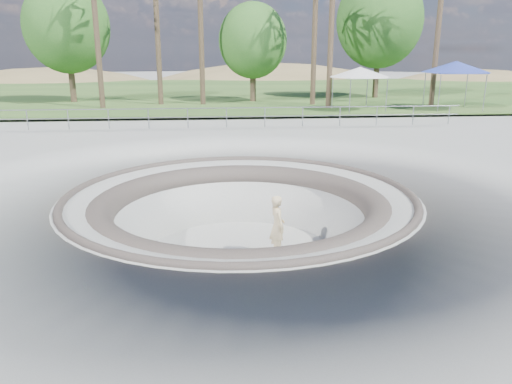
{
  "coord_description": "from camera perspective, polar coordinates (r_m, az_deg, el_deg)",
  "views": [
    {
      "loc": [
        -0.77,
        -13.96,
        4.11
      ],
      "look_at": [
        0.53,
        0.62,
        -0.1
      ],
      "focal_mm": 35.0,
      "sensor_mm": 36.0,
      "label": 1
    }
  ],
  "objects": [
    {
      "name": "bushy_tree_left",
      "position": [
        40.31,
        -20.83,
        17.27
      ],
      "size": [
        6.14,
        5.58,
        8.86
      ],
      "color": "brown",
      "rests_on": "ground"
    },
    {
      "name": "skate_bowl",
      "position": [
        15.19,
        -1.78,
        -6.98
      ],
      "size": [
        14.0,
        14.0,
        4.1
      ],
      "color": "#AAABA5",
      "rests_on": "ground"
    },
    {
      "name": "distant_hills",
      "position": [
        72.14,
        -1.41,
        7.17
      ],
      "size": [
        103.2,
        45.0,
        28.6
      ],
      "color": "brown",
      "rests_on": "ground"
    },
    {
      "name": "skater",
      "position": [
        14.69,
        2.46,
        -3.85
      ],
      "size": [
        0.59,
        0.76,
        1.85
      ],
      "primitive_type": "imported",
      "rotation": [
        0.0,
        0.0,
        1.81
      ],
      "color": "beige",
      "rests_on": "skateboard"
    },
    {
      "name": "bushy_tree_right",
      "position": [
        42.56,
        13.96,
        18.5
      ],
      "size": [
        6.8,
        6.18,
        9.81
      ],
      "color": "brown",
      "rests_on": "ground"
    },
    {
      "name": "safety_railing",
      "position": [
        26.2,
        -3.39,
        8.52
      ],
      "size": [
        25.0,
        0.06,
        1.03
      ],
      "color": "gray",
      "rests_on": "ground"
    },
    {
      "name": "skateboard",
      "position": [
        15.04,
        2.42,
        -7.23
      ],
      "size": [
        0.91,
        0.34,
        0.09
      ],
      "color": "#945C3B",
      "rests_on": "ground"
    },
    {
      "name": "grass_strip",
      "position": [
        48.12,
        -4.23,
        11.37
      ],
      "size": [
        180.0,
        36.0,
        0.12
      ],
      "color": "#2A5020",
      "rests_on": "ground"
    },
    {
      "name": "canopy_white",
      "position": [
        33.38,
        11.81,
        13.24
      ],
      "size": [
        5.29,
        5.29,
        2.73
      ],
      "color": "gray",
      "rests_on": "ground"
    },
    {
      "name": "ground",
      "position": [
        14.57,
        -1.84,
        -0.35
      ],
      "size": [
        180.0,
        180.0,
        0.0
      ],
      "primitive_type": "plane",
      "color": "#AAABA5",
      "rests_on": "ground"
    },
    {
      "name": "bushy_tree_mid",
      "position": [
        38.32,
        -0.35,
        16.89
      ],
      "size": [
        5.03,
        4.58,
        7.26
      ],
      "color": "brown",
      "rests_on": "ground"
    },
    {
      "name": "canopy_blue",
      "position": [
        35.69,
        21.88,
        13.11
      ],
      "size": [
        6.07,
        6.07,
        3.08
      ],
      "color": "gray",
      "rests_on": "ground"
    }
  ]
}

